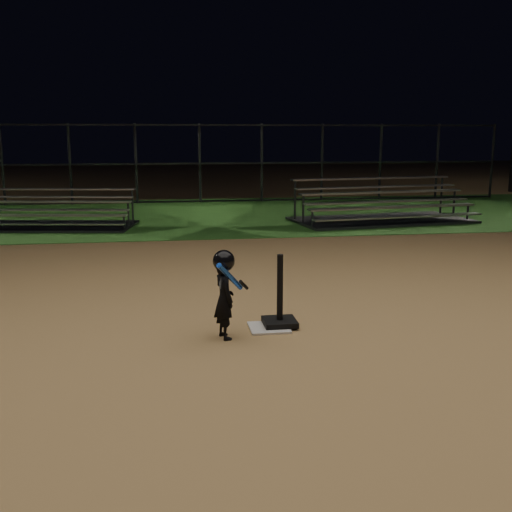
# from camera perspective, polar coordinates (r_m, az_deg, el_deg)

# --- Properties ---
(ground) EXTENTS (80.00, 80.00, 0.00)m
(ground) POSITION_cam_1_polar(r_m,az_deg,el_deg) (7.01, 1.23, -6.83)
(ground) COLOR #AF864F
(ground) RESTS_ON ground
(grass_strip) EXTENTS (60.00, 8.00, 0.01)m
(grass_strip) POSITION_cam_1_polar(r_m,az_deg,el_deg) (16.75, -4.61, 3.90)
(grass_strip) COLOR #23521A
(grass_strip) RESTS_ON ground
(home_plate) EXTENTS (0.45, 0.45, 0.02)m
(home_plate) POSITION_cam_1_polar(r_m,az_deg,el_deg) (7.01, 1.23, -6.73)
(home_plate) COLOR beige
(home_plate) RESTS_ON ground
(batting_tee) EXTENTS (0.38, 0.38, 0.83)m
(batting_tee) POSITION_cam_1_polar(r_m,az_deg,el_deg) (7.04, 2.25, -5.23)
(batting_tee) COLOR black
(batting_tee) RESTS_ON home_plate
(child_batter) EXTENTS (0.42, 0.57, 0.98)m
(child_batter) POSITION_cam_1_polar(r_m,az_deg,el_deg) (6.56, -2.99, -3.37)
(child_batter) COLOR black
(child_batter) RESTS_ON ground
(bleacher_left) EXTENTS (3.84, 2.31, 0.88)m
(bleacher_left) POSITION_cam_1_polar(r_m,az_deg,el_deg) (15.12, -18.34, 3.22)
(bleacher_left) COLOR silver
(bleacher_left) RESTS_ON ground
(bleacher_right) EXTENTS (4.63, 2.71, 1.07)m
(bleacher_right) POSITION_cam_1_polar(r_m,az_deg,el_deg) (15.65, 11.75, 3.97)
(bleacher_right) COLOR #B6B6BB
(bleacher_right) RESTS_ON ground
(backstop_fence) EXTENTS (20.08, 0.08, 2.50)m
(backstop_fence) POSITION_cam_1_polar(r_m,az_deg,el_deg) (19.62, -5.30, 8.64)
(backstop_fence) COLOR #38383D
(backstop_fence) RESTS_ON ground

